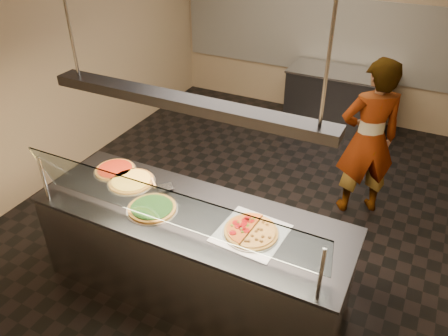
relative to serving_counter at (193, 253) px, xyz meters
The scene contains 19 objects.
ground 1.52m from the serving_counter, 93.90° to the left, with size 5.00×6.00×0.02m, color black.
wall_back 4.57m from the serving_counter, 91.27° to the left, with size 5.00×0.02×3.00m, color #977D61.
wall_front 1.88m from the serving_counter, 93.59° to the right, with size 5.00×0.02×3.00m, color #977D61.
wall_left 3.16m from the serving_counter, 151.04° to the left, with size 0.02×6.00×3.00m, color #977D61.
tile_band 4.50m from the serving_counter, 91.27° to the left, with size 4.90×0.02×1.20m, color silver.
serving_counter is the anchor object (origin of this frame).
sneeze_guard 0.83m from the serving_counter, 90.00° to the right, with size 2.55×0.18×0.54m.
perforated_tray 0.74m from the serving_counter, ahead, with size 0.55×0.55×0.01m.
half_pizza_pepperoni 0.68m from the serving_counter, ahead, with size 0.24×0.44×0.05m.
half_pizza_sausage 0.83m from the serving_counter, ahead, with size 0.24×0.44×0.04m.
pizza_spinach 0.59m from the serving_counter, 161.47° to the right, with size 0.45×0.45×0.03m.
pizza_cheese 0.89m from the serving_counter, 168.35° to the left, with size 0.45×0.45×0.03m.
pizza_tomato 1.13m from the serving_counter, 166.36° to the left, with size 0.41×0.41×0.03m.
pizza_spatula 0.70m from the serving_counter, 156.53° to the left, with size 0.29×0.17×0.02m.
prep_table 4.01m from the serving_counter, 85.42° to the left, with size 1.58×0.74×0.93m.
worker 2.32m from the serving_counter, 60.96° to the left, with size 0.68×0.45×1.87m, color black.
heat_lamp_housing 1.48m from the serving_counter, ahead, with size 2.30×0.18×0.08m, color #313136.
lamp_rod_left 2.26m from the serving_counter, behind, with size 0.02×0.02×1.01m, color #B7B7BC.
lamp_rod_right 2.26m from the serving_counter, ahead, with size 0.02×0.02×1.01m, color #B7B7BC.
Camera 1 is at (1.67, -3.94, 3.26)m, focal length 35.00 mm.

